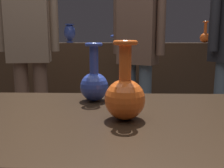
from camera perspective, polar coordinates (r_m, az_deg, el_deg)
back_display_shelf at (r=2.98m, az=0.64°, el=-0.23°), size 2.60×0.40×0.99m
vase_centerpiece at (r=0.71m, az=2.94°, el=-2.46°), size 0.12×0.12×0.23m
vase_left_accent at (r=0.94m, az=-4.06°, el=0.28°), size 0.11×0.11×0.22m
shelf_vase_far_right at (r=3.14m, az=20.35°, el=10.12°), size 0.11×0.11×0.24m
shelf_vase_left at (r=2.98m, az=-9.58°, el=11.44°), size 0.13×0.13×0.21m
shelf_vase_center at (r=2.96m, az=0.68°, el=10.68°), size 0.11×0.11×0.10m
visitor_near_left at (r=2.11m, az=-18.38°, el=9.38°), size 0.47×0.23×1.72m
visitor_center_back at (r=2.17m, az=5.89°, el=8.75°), size 0.42×0.31×1.66m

